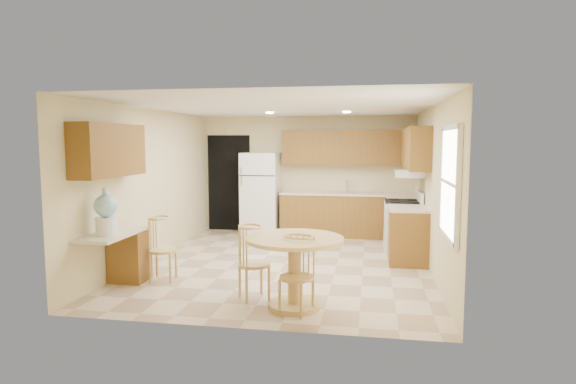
% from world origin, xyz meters
% --- Properties ---
extents(floor, '(5.50, 5.50, 0.00)m').
position_xyz_m(floor, '(0.00, 0.00, 0.00)').
color(floor, beige).
rests_on(floor, ground).
extents(ceiling, '(4.50, 5.50, 0.02)m').
position_xyz_m(ceiling, '(0.00, 0.00, 2.50)').
color(ceiling, white).
rests_on(ceiling, wall_back).
extents(wall_back, '(4.50, 0.02, 2.50)m').
position_xyz_m(wall_back, '(0.00, 2.75, 1.25)').
color(wall_back, beige).
rests_on(wall_back, floor).
extents(wall_front, '(4.50, 0.02, 2.50)m').
position_xyz_m(wall_front, '(0.00, -2.75, 1.25)').
color(wall_front, beige).
rests_on(wall_front, floor).
extents(wall_left, '(0.02, 5.50, 2.50)m').
position_xyz_m(wall_left, '(-2.25, 0.00, 1.25)').
color(wall_left, beige).
rests_on(wall_left, floor).
extents(wall_right, '(0.02, 5.50, 2.50)m').
position_xyz_m(wall_right, '(2.25, 0.00, 1.25)').
color(wall_right, beige).
rests_on(wall_right, floor).
extents(doorway, '(0.90, 0.02, 2.10)m').
position_xyz_m(doorway, '(-1.75, 2.73, 1.05)').
color(doorway, black).
rests_on(doorway, floor).
extents(base_cab_back, '(2.75, 0.60, 0.87)m').
position_xyz_m(base_cab_back, '(0.88, 2.45, 0.43)').
color(base_cab_back, brown).
rests_on(base_cab_back, floor).
extents(counter_back, '(2.75, 0.63, 0.04)m').
position_xyz_m(counter_back, '(0.88, 2.45, 0.89)').
color(counter_back, beige).
rests_on(counter_back, base_cab_back).
extents(base_cab_right_a, '(0.60, 0.59, 0.87)m').
position_xyz_m(base_cab_right_a, '(1.95, 1.85, 0.43)').
color(base_cab_right_a, brown).
rests_on(base_cab_right_a, floor).
extents(counter_right_a, '(0.63, 0.59, 0.04)m').
position_xyz_m(counter_right_a, '(1.95, 1.85, 0.89)').
color(counter_right_a, beige).
rests_on(counter_right_a, base_cab_right_a).
extents(base_cab_right_b, '(0.60, 0.80, 0.87)m').
position_xyz_m(base_cab_right_b, '(1.95, 0.40, 0.43)').
color(base_cab_right_b, brown).
rests_on(base_cab_right_b, floor).
extents(counter_right_b, '(0.63, 0.80, 0.04)m').
position_xyz_m(counter_right_b, '(1.95, 0.40, 0.89)').
color(counter_right_b, beige).
rests_on(counter_right_b, base_cab_right_b).
extents(upper_cab_back, '(2.75, 0.33, 0.70)m').
position_xyz_m(upper_cab_back, '(0.88, 2.58, 1.85)').
color(upper_cab_back, brown).
rests_on(upper_cab_back, wall_back).
extents(upper_cab_right, '(0.33, 2.42, 0.70)m').
position_xyz_m(upper_cab_right, '(2.08, 1.21, 1.85)').
color(upper_cab_right, brown).
rests_on(upper_cab_right, wall_right).
extents(upper_cab_left, '(0.33, 1.40, 0.70)m').
position_xyz_m(upper_cab_left, '(-2.08, -1.60, 1.85)').
color(upper_cab_left, brown).
rests_on(upper_cab_left, wall_left).
extents(sink, '(0.78, 0.44, 0.01)m').
position_xyz_m(sink, '(0.85, 2.45, 0.91)').
color(sink, silver).
rests_on(sink, counter_back).
extents(range_hood, '(0.50, 0.76, 0.14)m').
position_xyz_m(range_hood, '(2.00, 1.18, 1.42)').
color(range_hood, silver).
rests_on(range_hood, upper_cab_right).
extents(desk_pedestal, '(0.48, 0.42, 0.72)m').
position_xyz_m(desk_pedestal, '(-2.00, -1.32, 0.36)').
color(desk_pedestal, brown).
rests_on(desk_pedestal, floor).
extents(desk_top, '(0.50, 1.20, 0.04)m').
position_xyz_m(desk_top, '(-2.00, -1.70, 0.75)').
color(desk_top, beige).
rests_on(desk_top, desk_pedestal).
extents(window, '(0.06, 1.12, 1.30)m').
position_xyz_m(window, '(2.23, -1.85, 1.50)').
color(window, white).
rests_on(window, wall_right).
extents(can_light_a, '(0.14, 0.14, 0.02)m').
position_xyz_m(can_light_a, '(-0.50, 1.20, 2.48)').
color(can_light_a, white).
rests_on(can_light_a, ceiling).
extents(can_light_b, '(0.14, 0.14, 0.02)m').
position_xyz_m(can_light_b, '(0.90, 1.20, 2.48)').
color(can_light_b, white).
rests_on(can_light_b, ceiling).
extents(refrigerator, '(0.76, 0.74, 1.73)m').
position_xyz_m(refrigerator, '(-0.95, 2.40, 0.86)').
color(refrigerator, white).
rests_on(refrigerator, floor).
extents(stove, '(0.65, 0.76, 1.09)m').
position_xyz_m(stove, '(1.92, 1.18, 0.47)').
color(stove, white).
rests_on(stove, floor).
extents(dining_table, '(1.15, 1.15, 0.85)m').
position_xyz_m(dining_table, '(0.47, -2.03, 0.56)').
color(dining_table, tan).
rests_on(dining_table, floor).
extents(chair_table_a, '(0.41, 0.52, 0.92)m').
position_xyz_m(chair_table_a, '(-0.08, -1.87, 0.56)').
color(chair_table_a, tan).
rests_on(chair_table_a, floor).
extents(chair_table_b, '(0.39, 0.43, 0.89)m').
position_xyz_m(chair_table_b, '(0.52, -2.28, 0.54)').
color(chair_table_b, tan).
rests_on(chair_table_b, floor).
extents(chair_desk, '(0.40, 0.51, 0.90)m').
position_xyz_m(chair_desk, '(-1.55, -1.29, 0.55)').
color(chair_desk, tan).
rests_on(chair_desk, floor).
extents(water_crock, '(0.29, 0.29, 0.61)m').
position_xyz_m(water_crock, '(-2.00, -1.88, 1.04)').
color(water_crock, white).
rests_on(water_crock, desk_top).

